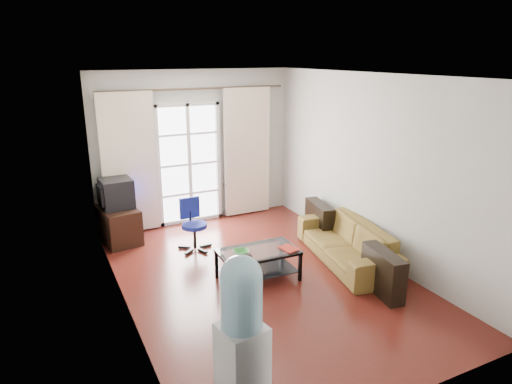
% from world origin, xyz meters
% --- Properties ---
extents(floor, '(5.20, 5.20, 0.00)m').
position_xyz_m(floor, '(0.00, 0.00, 0.00)').
color(floor, '#571D14').
rests_on(floor, ground).
extents(ceiling, '(5.20, 5.20, 0.00)m').
position_xyz_m(ceiling, '(0.00, 0.00, 2.70)').
color(ceiling, white).
rests_on(ceiling, wall_back).
extents(wall_back, '(3.60, 0.02, 2.70)m').
position_xyz_m(wall_back, '(0.00, 2.60, 1.35)').
color(wall_back, '#B4B4AC').
rests_on(wall_back, floor).
extents(wall_front, '(3.60, 0.02, 2.70)m').
position_xyz_m(wall_front, '(0.00, -2.60, 1.35)').
color(wall_front, '#B4B4AC').
rests_on(wall_front, floor).
extents(wall_left, '(0.02, 5.20, 2.70)m').
position_xyz_m(wall_left, '(-1.80, 0.00, 1.35)').
color(wall_left, '#B4B4AC').
rests_on(wall_left, floor).
extents(wall_right, '(0.02, 5.20, 2.70)m').
position_xyz_m(wall_right, '(1.80, 0.00, 1.35)').
color(wall_right, '#B4B4AC').
rests_on(wall_right, floor).
extents(french_door, '(1.16, 0.06, 2.15)m').
position_xyz_m(french_door, '(-0.15, 2.54, 1.07)').
color(french_door, white).
rests_on(french_door, wall_back).
extents(curtain_rod, '(3.30, 0.04, 0.04)m').
position_xyz_m(curtain_rod, '(0.00, 2.50, 2.38)').
color(curtain_rod, '#4C3F2D').
rests_on(curtain_rod, wall_back).
extents(curtain_left, '(0.90, 0.07, 2.35)m').
position_xyz_m(curtain_left, '(-1.20, 2.48, 1.20)').
color(curtain_left, beige).
rests_on(curtain_left, curtain_rod).
extents(curtain_right, '(0.90, 0.07, 2.35)m').
position_xyz_m(curtain_right, '(0.95, 2.48, 1.20)').
color(curtain_right, beige).
rests_on(curtain_right, curtain_rod).
extents(radiator, '(0.64, 0.12, 0.64)m').
position_xyz_m(radiator, '(0.80, 2.50, 0.33)').
color(radiator, gray).
rests_on(radiator, floor).
extents(sofa, '(2.26, 1.47, 0.58)m').
position_xyz_m(sofa, '(1.37, -0.06, 0.29)').
color(sofa, brown).
rests_on(sofa, floor).
extents(coffee_table, '(1.07, 0.64, 0.43)m').
position_xyz_m(coffee_table, '(-0.06, -0.01, 0.28)').
color(coffee_table, silver).
rests_on(coffee_table, floor).
extents(bowl, '(0.26, 0.26, 0.05)m').
position_xyz_m(bowl, '(-0.32, -0.02, 0.45)').
color(bowl, '#2D7D2E').
rests_on(bowl, coffee_table).
extents(book, '(0.29, 0.33, 0.02)m').
position_xyz_m(book, '(0.22, -0.19, 0.44)').
color(book, '#943412').
rests_on(book, coffee_table).
extents(remote, '(0.17, 0.08, 0.02)m').
position_xyz_m(remote, '(-0.31, -0.15, 0.44)').
color(remote, black).
rests_on(remote, coffee_table).
extents(tv_stand, '(0.64, 0.86, 0.57)m').
position_xyz_m(tv_stand, '(-1.51, 2.15, 0.29)').
color(tv_stand, black).
rests_on(tv_stand, floor).
extents(crt_tv, '(0.55, 0.54, 0.47)m').
position_xyz_m(crt_tv, '(-1.51, 2.22, 0.81)').
color(crt_tv, black).
rests_on(crt_tv, tv_stand).
extents(task_chair, '(0.57, 0.57, 0.81)m').
position_xyz_m(task_chair, '(-0.51, 1.34, 0.24)').
color(task_chair, black).
rests_on(task_chair, floor).
extents(water_cooler, '(0.37, 0.37, 1.58)m').
position_xyz_m(water_cooler, '(-1.36, -2.35, 0.83)').
color(water_cooler, silver).
rests_on(water_cooler, floor).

